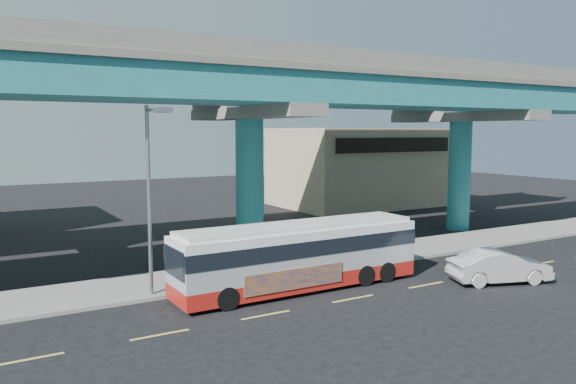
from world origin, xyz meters
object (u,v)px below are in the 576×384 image
sedan (499,267)px  street_lamp (153,173)px  stop_sign (387,224)px  transit_bus (299,253)px

sedan → street_lamp: (-14.07, 5.10, 4.37)m
street_lamp → stop_sign: (12.50, 0.74, -3.16)m
stop_sign → transit_bus: bearing=-171.2°
stop_sign → sedan: bearing=-84.2°
sedan → transit_bus: bearing=85.9°
transit_bus → sedan: bearing=-24.6°
street_lamp → stop_sign: street_lamp is taller
transit_bus → street_lamp: bearing=165.5°
street_lamp → transit_bus: bearing=-13.9°
sedan → stop_sign: bearing=35.0°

